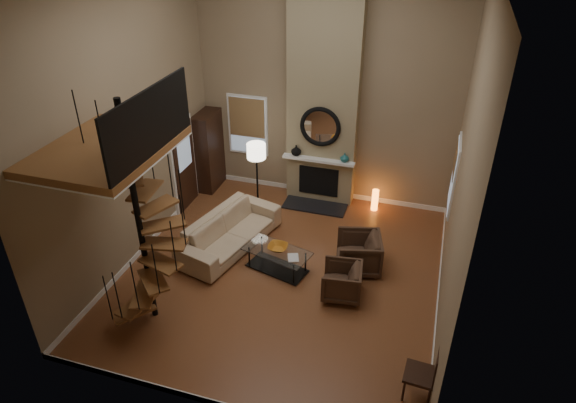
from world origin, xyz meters
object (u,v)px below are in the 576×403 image
(sofa, at_px, (230,231))
(floor_lamp, at_px, (256,157))
(armchair_near, at_px, (363,253))
(accent_lamp, at_px, (375,200))
(coffee_table, at_px, (277,258))
(side_chair, at_px, (427,372))
(armchair_far, at_px, (345,282))
(hutch, at_px, (209,152))

(sofa, relative_size, floor_lamp, 1.43)
(armchair_near, height_order, accent_lamp, armchair_near)
(coffee_table, relative_size, side_chair, 1.47)
(armchair_far, xyz_separation_m, accent_lamp, (0.05, 3.22, -0.10))
(armchair_near, relative_size, coffee_table, 0.60)
(armchair_far, bearing_deg, coffee_table, -113.00)
(accent_lamp, bearing_deg, sofa, -138.54)
(floor_lamp, xyz_separation_m, side_chair, (4.13, -4.20, -0.89))
(sofa, bearing_deg, accent_lamp, -33.85)
(hutch, height_order, sofa, hutch)
(armchair_near, bearing_deg, hutch, -131.77)
(coffee_table, distance_m, floor_lamp, 2.53)
(armchair_far, relative_size, side_chair, 0.74)
(armchair_far, bearing_deg, side_chair, 33.16)
(hutch, xyz_separation_m, sofa, (1.48, -2.30, -0.55))
(side_chair, bearing_deg, sofa, 147.44)
(armchair_far, height_order, side_chair, side_chair)
(coffee_table, height_order, accent_lamp, accent_lamp)
(armchair_near, relative_size, armchair_far, 1.19)
(hutch, height_order, floor_lamp, hutch)
(armchair_near, xyz_separation_m, armchair_far, (-0.15, -0.95, 0.00))
(armchair_far, bearing_deg, accent_lamp, 171.79)
(sofa, bearing_deg, side_chair, -107.87)
(armchair_near, relative_size, side_chair, 0.88)
(floor_lamp, relative_size, side_chair, 1.80)
(floor_lamp, relative_size, accent_lamp, 3.17)
(sofa, bearing_deg, armchair_far, -93.23)
(coffee_table, xyz_separation_m, floor_lamp, (-1.12, 1.96, 1.13))
(sofa, distance_m, floor_lamp, 1.83)
(coffee_table, height_order, side_chair, side_chair)
(accent_lamp, xyz_separation_m, side_chair, (1.52, -5.05, 0.28))
(coffee_table, relative_size, floor_lamp, 0.82)
(hutch, distance_m, coffee_table, 3.89)
(coffee_table, bearing_deg, armchair_near, 18.94)
(hutch, distance_m, floor_lamp, 1.80)
(hutch, xyz_separation_m, floor_lamp, (1.55, -0.78, 0.46))
(armchair_near, bearing_deg, armchair_far, -23.72)
(accent_lamp, bearing_deg, side_chair, -73.25)
(hutch, xyz_separation_m, accent_lamp, (4.16, 0.07, -0.70))
(armchair_far, height_order, floor_lamp, floor_lamp)
(floor_lamp, xyz_separation_m, accent_lamp, (2.61, 0.85, -1.16))
(accent_lamp, bearing_deg, armchair_far, -90.82)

